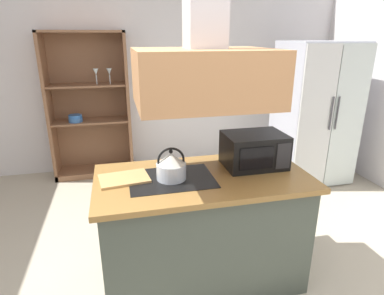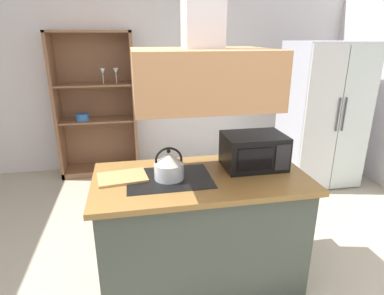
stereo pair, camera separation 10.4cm
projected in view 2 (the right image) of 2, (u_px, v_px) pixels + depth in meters
name	position (u px, v px, depth m)	size (l,w,h in m)	color
wall_back	(145.00, 74.00, 4.59)	(6.00, 0.12, 2.70)	silver
kitchen_island	(201.00, 229.00, 2.50)	(1.55, 0.80, 0.90)	#3D453C
range_hood	(202.00, 58.00, 2.08)	(0.90, 0.70, 1.27)	#B67D4E
refrigerator	(322.00, 115.00, 4.16)	(0.90, 0.77, 1.80)	#AFB2BF
dish_cabinet	(97.00, 113.00, 4.43)	(1.05, 0.40, 1.93)	brown
kettle	(169.00, 166.00, 2.27)	(0.21, 0.21, 0.23)	#B0BAC7
cutting_board	(122.00, 177.00, 2.30)	(0.34, 0.24, 0.02)	tan
microwave	(254.00, 151.00, 2.48)	(0.46, 0.35, 0.26)	black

